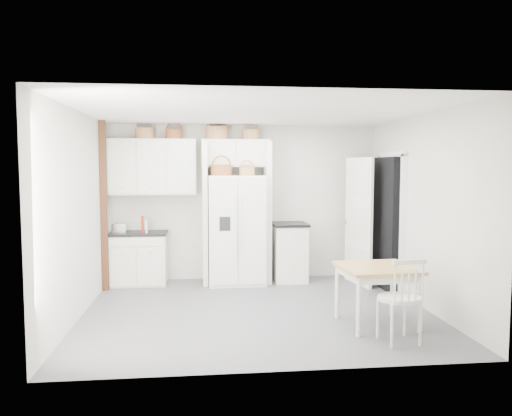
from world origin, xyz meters
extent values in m
plane|color=#4D4D4D|center=(0.00, 0.00, 0.00)|extent=(4.50, 4.50, 0.00)
plane|color=white|center=(0.00, 0.00, 2.60)|extent=(4.50, 4.50, 0.00)
plane|color=#B5B3A9|center=(0.00, 2.00, 1.30)|extent=(4.50, 0.00, 4.50)
plane|color=#B5B3A9|center=(-2.25, 0.00, 1.30)|extent=(0.00, 4.00, 4.00)
plane|color=#B5B3A9|center=(2.25, 0.00, 1.30)|extent=(0.00, 4.00, 4.00)
cube|color=white|center=(-0.15, 1.62, 0.88)|extent=(0.91, 0.73, 1.76)
cube|color=silver|center=(-1.73, 1.70, 0.41)|extent=(0.88, 0.55, 0.81)
cube|color=silver|center=(0.74, 1.70, 0.46)|extent=(0.53, 0.63, 0.93)
cube|color=#9E7D42|center=(1.37, -0.76, 0.36)|extent=(0.90, 0.90, 0.71)
cube|color=silver|center=(1.40, -1.35, 0.48)|extent=(0.52, 0.48, 0.96)
cube|color=black|center=(-1.73, 1.70, 0.83)|extent=(0.92, 0.59, 0.04)
cube|color=black|center=(0.74, 1.70, 0.95)|extent=(0.57, 0.68, 0.04)
cube|color=silver|center=(-2.02, 1.66, 0.93)|extent=(0.23, 0.14, 0.15)
cube|color=maroon|center=(-1.65, 1.62, 0.98)|extent=(0.06, 0.18, 0.26)
cube|color=beige|center=(-1.59, 1.62, 0.96)|extent=(0.04, 0.15, 0.22)
cylinder|color=brown|center=(-1.62, 1.83, 2.44)|extent=(0.30, 0.30, 0.18)
cylinder|color=brown|center=(-1.15, 1.83, 2.43)|extent=(0.28, 0.28, 0.16)
cylinder|color=brown|center=(-0.46, 1.83, 2.45)|extent=(0.37, 0.37, 0.21)
cylinder|color=brown|center=(0.11, 1.83, 2.43)|extent=(0.29, 0.29, 0.17)
cylinder|color=brown|center=(-0.40, 1.52, 1.85)|extent=(0.32, 0.32, 0.17)
cylinder|color=brown|center=(0.01, 1.52, 1.83)|extent=(0.24, 0.24, 0.13)
cube|color=silver|center=(-1.50, 1.83, 1.90)|extent=(1.40, 0.34, 0.90)
cube|color=silver|center=(-0.15, 1.83, 2.12)|extent=(1.12, 0.34, 0.45)
cube|color=silver|center=(-0.66, 1.70, 1.15)|extent=(0.08, 0.60, 2.30)
cube|color=silver|center=(0.36, 1.70, 1.15)|extent=(0.08, 0.60, 2.30)
cube|color=black|center=(-2.20, 1.35, 1.30)|extent=(0.09, 0.09, 2.60)
cube|color=black|center=(2.16, 1.00, 1.02)|extent=(0.18, 0.85, 2.05)
cube|color=white|center=(1.80, 1.33, 1.02)|extent=(0.21, 0.79, 2.05)
camera|label=1|loc=(-0.71, -6.43, 1.88)|focal=35.00mm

